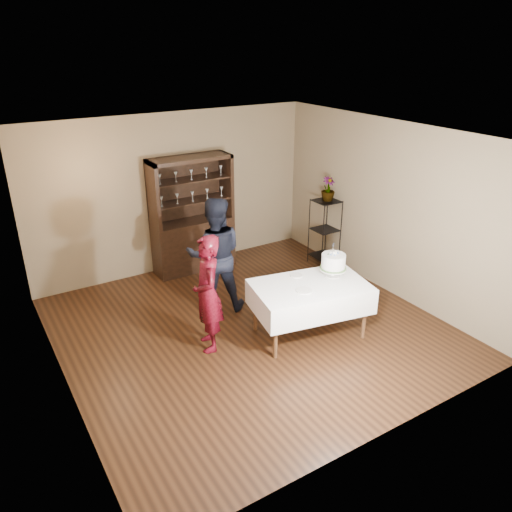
# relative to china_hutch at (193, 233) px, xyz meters

# --- Properties ---
(floor) EXTENTS (5.00, 5.00, 0.00)m
(floor) POSITION_rel_china_hutch_xyz_m (-0.20, -2.25, -0.66)
(floor) COLOR black
(floor) RESTS_ON ground
(ceiling) EXTENTS (5.00, 5.00, 0.00)m
(ceiling) POSITION_rel_china_hutch_xyz_m (-0.20, -2.25, 2.04)
(ceiling) COLOR white
(ceiling) RESTS_ON back_wall
(back_wall) EXTENTS (5.00, 0.02, 2.70)m
(back_wall) POSITION_rel_china_hutch_xyz_m (-0.20, 0.25, 0.69)
(back_wall) COLOR #76664C
(back_wall) RESTS_ON floor
(wall_left) EXTENTS (0.02, 5.00, 2.70)m
(wall_left) POSITION_rel_china_hutch_xyz_m (-2.70, -2.25, 0.69)
(wall_left) COLOR #76664C
(wall_left) RESTS_ON floor
(wall_right) EXTENTS (0.02, 5.00, 2.70)m
(wall_right) POSITION_rel_china_hutch_xyz_m (2.30, -2.25, 0.69)
(wall_right) COLOR #76664C
(wall_right) RESTS_ON floor
(china_hutch) EXTENTS (1.40, 0.48, 2.00)m
(china_hutch) POSITION_rel_china_hutch_xyz_m (0.00, 0.00, 0.00)
(china_hutch) COLOR black
(china_hutch) RESTS_ON floor
(plant_etagere) EXTENTS (0.42, 0.42, 1.20)m
(plant_etagere) POSITION_rel_china_hutch_xyz_m (2.08, -1.05, -0.01)
(plant_etagere) COLOR black
(plant_etagere) RESTS_ON floor
(cake_table) EXTENTS (1.68, 1.21, 0.76)m
(cake_table) POSITION_rel_china_hutch_xyz_m (0.42, -2.80, -0.08)
(cake_table) COLOR white
(cake_table) RESTS_ON floor
(woman) EXTENTS (0.52, 0.66, 1.58)m
(woman) POSITION_rel_china_hutch_xyz_m (-0.89, -2.35, 0.13)
(woman) COLOR #34040D
(woman) RESTS_ON floor
(man) EXTENTS (1.05, 0.96, 1.74)m
(man) POSITION_rel_china_hutch_xyz_m (-0.33, -1.47, 0.21)
(man) COLOR black
(man) RESTS_ON floor
(cake) EXTENTS (0.37, 0.37, 0.51)m
(cake) POSITION_rel_china_hutch_xyz_m (0.83, -2.75, 0.30)
(cake) COLOR beige
(cake) RESTS_ON cake_table
(plate_near) EXTENTS (0.22, 0.22, 0.01)m
(plate_near) POSITION_rel_china_hutch_xyz_m (0.23, -2.90, 0.11)
(plate_near) COLOR beige
(plate_near) RESTS_ON cake_table
(plate_far) EXTENTS (0.21, 0.21, 0.01)m
(plate_far) POSITION_rel_china_hutch_xyz_m (0.41, -2.48, 0.11)
(plate_far) COLOR beige
(plate_far) RESTS_ON cake_table
(potted_plant) EXTENTS (0.25, 0.25, 0.42)m
(potted_plant) POSITION_rel_china_hutch_xyz_m (2.09, -1.06, 0.73)
(potted_plant) COLOR #487136
(potted_plant) RESTS_ON plant_etagere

